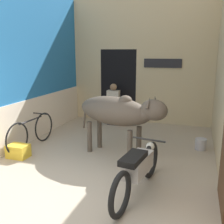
{
  "coord_description": "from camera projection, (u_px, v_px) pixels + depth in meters",
  "views": [
    {
      "loc": [
        1.75,
        -2.85,
        2.22
      ],
      "look_at": [
        0.03,
        2.37,
        0.96
      ],
      "focal_mm": 42.0,
      "sensor_mm": 36.0,
      "label": 1
    }
  ],
  "objects": [
    {
      "name": "shopkeeper_seated",
      "position": [
        113.0,
        103.0,
        8.15
      ],
      "size": [
        0.38,
        0.33,
        1.27
      ],
      "color": "#3D3842",
      "rests_on": "ground_plane"
    },
    {
      "name": "motorcycle_near",
      "position": [
        138.0,
        168.0,
        4.1
      ],
      "size": [
        0.58,
        1.96,
        0.77
      ],
      "color": "black",
      "rests_on": "ground_plane"
    },
    {
      "name": "bicycle",
      "position": [
        32.0,
        132.0,
        6.19
      ],
      "size": [
        0.44,
        1.73,
        0.74
      ],
      "color": "black",
      "rests_on": "ground_plane"
    },
    {
      "name": "bucket",
      "position": [
        201.0,
        144.0,
        6.08
      ],
      "size": [
        0.26,
        0.26,
        0.26
      ],
      "color": "#A8A8B2",
      "rests_on": "ground_plane"
    },
    {
      "name": "crate",
      "position": [
        18.0,
        151.0,
        5.63
      ],
      "size": [
        0.44,
        0.32,
        0.28
      ],
      "color": "gold",
      "rests_on": "ground_plane"
    },
    {
      "name": "cow",
      "position": [
        118.0,
        112.0,
        5.51
      ],
      "size": [
        2.16,
        1.17,
        1.41
      ],
      "color": "#4C4238",
      "rests_on": "ground_plane"
    },
    {
      "name": "ground_plane",
      "position": [
        57.0,
        214.0,
        3.67
      ],
      "size": [
        30.0,
        30.0,
        0.0
      ],
      "primitive_type": "plane",
      "color": "tan"
    },
    {
      "name": "plastic_stool",
      "position": [
        123.0,
        116.0,
        8.25
      ],
      "size": [
        0.35,
        0.35,
        0.44
      ],
      "color": "red",
      "rests_on": "ground_plane"
    },
    {
      "name": "wall_left_shopfront",
      "position": [
        25.0,
        67.0,
        6.38
      ],
      "size": [
        0.25,
        5.26,
        3.84
      ],
      "color": "#236BAD",
      "rests_on": "ground_plane"
    },
    {
      "name": "wall_back_with_doorway",
      "position": [
        133.0,
        71.0,
        8.51
      ],
      "size": [
        4.43,
        0.93,
        3.84
      ],
      "color": "#C6B289",
      "rests_on": "ground_plane"
    }
  ]
}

